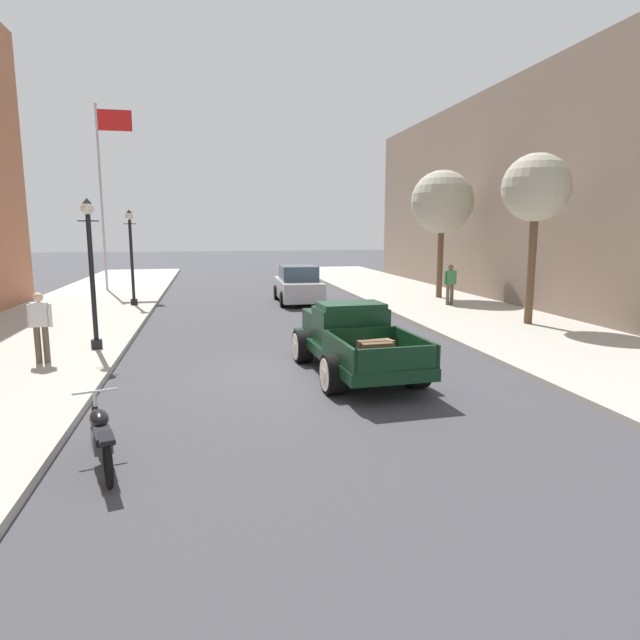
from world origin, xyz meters
TOP-DOWN VIEW (x-y plane):
  - ground_plane at (0.00, 0.00)m, footprint 140.00×140.00m
  - sidewalk_right at (7.25, 0.00)m, footprint 5.50×64.00m
  - building_right_storefront at (16.00, 11.44)m, footprint 12.00×28.00m
  - hotrod_truck_dark_green at (0.89, -0.13)m, footprint 2.37×5.01m
  - motorcycle_parked at (-3.77, -4.37)m, footprint 0.79×2.06m
  - car_background_silver at (1.57, 11.72)m, footprint 1.94×4.33m
  - pedestrian_sidewalk_left at (-6.12, 1.48)m, footprint 0.53×0.22m
  - pedestrian_sidewalk_right at (7.39, 8.73)m, footprint 0.53×0.22m
  - street_lamp_near at (-5.19, 2.83)m, footprint 0.50×0.32m
  - street_lamp_far at (-5.32, 11.31)m, footprint 0.50×0.32m
  - flagpole at (-7.20, 17.47)m, footprint 1.74×0.16m
  - street_tree_nearest at (8.03, 4.07)m, footprint 2.15×2.15m
  - street_tree_second at (7.99, 11.15)m, footprint 2.77×2.77m

SIDE VIEW (x-z plane):
  - ground_plane at x=0.00m, z-range 0.00..0.00m
  - sidewalk_right at x=7.25m, z-range 0.00..0.15m
  - motorcycle_parked at x=-3.77m, z-range -0.02..0.91m
  - hotrod_truck_dark_green at x=0.89m, z-range -0.04..1.54m
  - car_background_silver at x=1.57m, z-range -0.06..1.59m
  - pedestrian_sidewalk_left at x=-6.12m, z-range 0.26..1.91m
  - pedestrian_sidewalk_right at x=7.39m, z-range 0.26..1.91m
  - street_lamp_near at x=-5.19m, z-range 0.46..4.31m
  - street_lamp_far at x=-5.32m, z-range 0.46..4.31m
  - street_tree_second at x=7.99m, z-range 1.56..7.21m
  - street_tree_nearest at x=8.03m, z-range 1.74..7.20m
  - building_right_storefront at x=16.00m, z-range 0.00..9.33m
  - flagpole at x=-7.20m, z-range 1.19..10.35m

